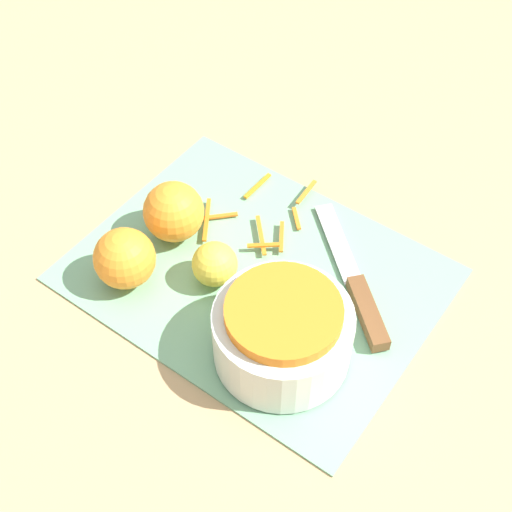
{
  "coord_description": "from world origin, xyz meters",
  "views": [
    {
      "loc": [
        -0.3,
        0.42,
        0.66
      ],
      "look_at": [
        0.0,
        0.0,
        0.04
      ],
      "focal_mm": 50.0,
      "sensor_mm": 36.0,
      "label": 1
    }
  ],
  "objects_px": {
    "bowl_speckled": "(283,332)",
    "orange_right": "(174,212)",
    "lemon": "(215,264)",
    "orange_left": "(125,258)",
    "knife": "(361,296)"
  },
  "relations": [
    {
      "from": "knife",
      "to": "orange_left",
      "type": "height_order",
      "value": "orange_left"
    },
    {
      "from": "orange_left",
      "to": "orange_right",
      "type": "relative_size",
      "value": 0.97
    },
    {
      "from": "lemon",
      "to": "orange_left",
      "type": "bearing_deg",
      "value": 35.41
    },
    {
      "from": "knife",
      "to": "lemon",
      "type": "distance_m",
      "value": 0.17
    },
    {
      "from": "knife",
      "to": "orange_right",
      "type": "relative_size",
      "value": 2.46
    },
    {
      "from": "knife",
      "to": "orange_right",
      "type": "xyz_separation_m",
      "value": [
        0.24,
        0.04,
        0.03
      ]
    },
    {
      "from": "knife",
      "to": "orange_left",
      "type": "bearing_deg",
      "value": 70.44
    },
    {
      "from": "bowl_speckled",
      "to": "orange_left",
      "type": "height_order",
      "value": "bowl_speckled"
    },
    {
      "from": "bowl_speckled",
      "to": "orange_right",
      "type": "height_order",
      "value": "bowl_speckled"
    },
    {
      "from": "orange_left",
      "to": "lemon",
      "type": "bearing_deg",
      "value": -144.59
    },
    {
      "from": "orange_right",
      "to": "lemon",
      "type": "height_order",
      "value": "orange_right"
    },
    {
      "from": "knife",
      "to": "lemon",
      "type": "relative_size",
      "value": 3.41
    },
    {
      "from": "bowl_speckled",
      "to": "lemon",
      "type": "distance_m",
      "value": 0.13
    },
    {
      "from": "bowl_speckled",
      "to": "orange_left",
      "type": "bearing_deg",
      "value": 5.87
    },
    {
      "from": "lemon",
      "to": "knife",
      "type": "bearing_deg",
      "value": -154.49
    }
  ]
}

